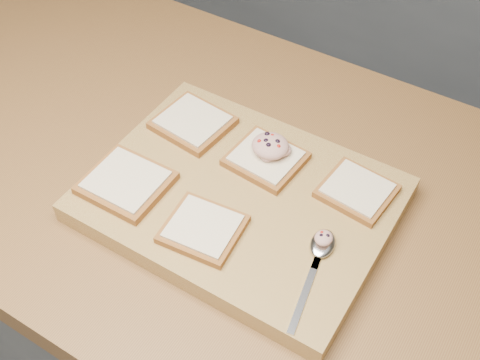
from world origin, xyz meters
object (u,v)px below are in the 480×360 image
object	(u,v)px
spoon	(320,251)
tuna_salad_dollop	(270,146)
bread_far_center	(266,159)
cutting_board	(240,199)

from	to	relation	value
spoon	tuna_salad_dollop	bearing A→B (deg)	141.06
spoon	bread_far_center	bearing A→B (deg)	143.62
cutting_board	tuna_salad_dollop	bearing A→B (deg)	87.54
tuna_salad_dollop	spoon	world-z (taller)	tuna_salad_dollop
bread_far_center	cutting_board	bearing A→B (deg)	-91.28
bread_far_center	tuna_salad_dollop	world-z (taller)	tuna_salad_dollop
cutting_board	spoon	size ratio (longest dim) A/B	2.58
bread_far_center	spoon	xyz separation A→B (m)	(0.16, -0.12, -0.00)
cutting_board	spoon	distance (m)	0.17
spoon	cutting_board	bearing A→B (deg)	166.53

